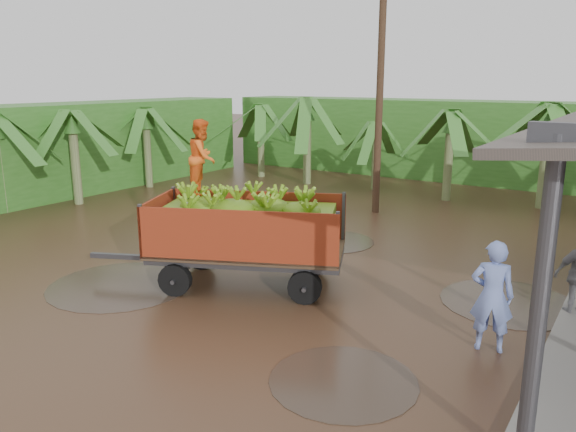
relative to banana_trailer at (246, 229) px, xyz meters
The scene contains 7 objects.
ground 1.90m from the banana_trailer, 26.11° to the left, with size 100.00×100.00×0.00m, color black.
hedge_north 16.63m from the banana_trailer, 92.64° to the left, with size 22.00×3.00×3.60m, color #2D661E.
hedge_west 13.58m from the banana_trailer, 160.17° to the left, with size 3.00×18.00×3.60m, color #2D661E.
banana_trailer is the anchor object (origin of this frame).
man_blue 5.42m from the banana_trailer, ahead, with size 0.71×0.47×1.96m, color #768CD7.
utility_pole 8.62m from the banana_trailer, 93.92° to the left, with size 1.20×0.24×7.94m.
banana_plants 8.03m from the banana_trailer, 120.15° to the left, with size 24.35×20.14×4.31m.
Camera 1 is at (6.16, -10.16, 4.55)m, focal length 35.00 mm.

